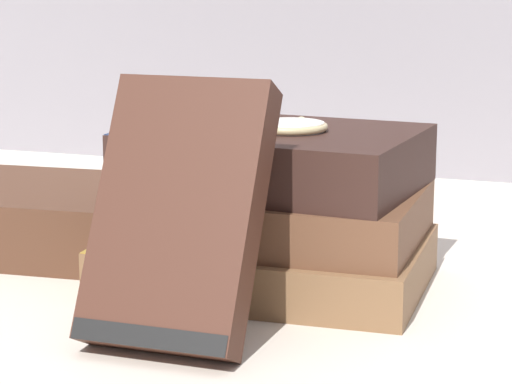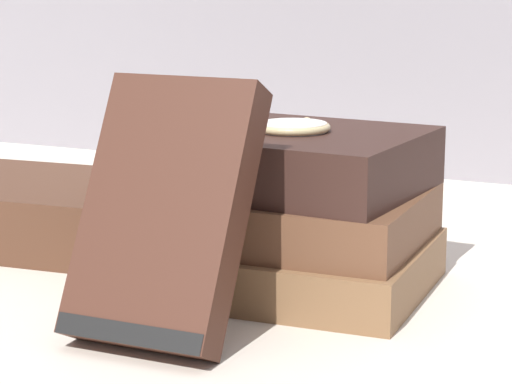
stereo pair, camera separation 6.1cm
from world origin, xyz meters
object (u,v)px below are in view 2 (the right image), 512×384
at_px(book_flat_middle, 272,213).
at_px(book_leaning_front, 163,221).
at_px(reading_glasses, 265,229).
at_px(book_flat_top, 272,158).
at_px(book_flat_bottom, 263,261).
at_px(pocket_watch, 297,127).
at_px(book_side_left, 14,209).

bearing_deg(book_flat_middle, book_leaning_front, -97.54).
height_order(book_leaning_front, reading_glasses, book_leaning_front).
bearing_deg(reading_glasses, book_leaning_front, -64.15).
bearing_deg(book_flat_top, book_leaning_front, -89.84).
bearing_deg(reading_glasses, book_flat_bottom, -51.91).
bearing_deg(book_flat_top, pocket_watch, -5.80).
bearing_deg(reading_glasses, book_side_left, -134.10).
relative_size(book_flat_middle, reading_glasses, 1.75).
height_order(book_flat_middle, book_side_left, book_flat_middle).
height_order(book_flat_middle, book_flat_top, book_flat_top).
xyz_separation_m(book_flat_bottom, book_flat_middle, (0.01, 0.00, 0.03)).
bearing_deg(book_side_left, pocket_watch, -9.64).
bearing_deg(reading_glasses, book_flat_middle, -49.41).
height_order(book_side_left, book_leaning_front, book_leaning_front).
bearing_deg(book_flat_middle, book_side_left, 171.78).
height_order(book_flat_bottom, book_side_left, book_side_left).
bearing_deg(book_leaning_front, pocket_watch, 77.63).
height_order(book_flat_top, book_side_left, book_flat_top).
xyz_separation_m(book_flat_middle, book_side_left, (-0.24, 0.03, -0.03)).
height_order(book_leaning_front, pocket_watch, book_leaning_front).
height_order(book_flat_top, book_leaning_front, book_leaning_front).
height_order(book_flat_top, reading_glasses, book_flat_top).
bearing_deg(book_leaning_front, book_side_left, 145.43).
distance_m(book_flat_bottom, book_flat_middle, 0.03).
xyz_separation_m(book_side_left, reading_glasses, (0.17, 0.11, -0.02)).
bearing_deg(book_flat_middle, book_flat_top, 113.54).
distance_m(book_side_left, book_leaning_front, 0.28).
relative_size(book_flat_middle, book_leaning_front, 1.28).
distance_m(book_flat_bottom, book_side_left, 0.23).
distance_m(book_flat_top, pocket_watch, 0.03).
bearing_deg(book_flat_bottom, book_flat_middle, 34.50).
relative_size(book_flat_middle, book_flat_top, 0.99).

